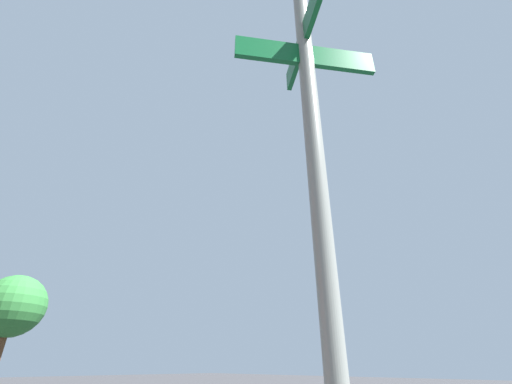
% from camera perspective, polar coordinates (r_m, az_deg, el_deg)
% --- Properties ---
extents(traffic_signal_near, '(1.93, 2.47, 5.61)m').
position_cam_1_polar(traffic_signal_near, '(2.84, -14.38, 24.87)').
color(traffic_signal_near, slate).
rests_on(traffic_signal_near, ground_plane).
extents(street_tree, '(2.43, 2.43, 5.07)m').
position_cam_1_polar(street_tree, '(17.52, -35.79, -15.42)').
color(street_tree, '#4C331E').
rests_on(street_tree, ground_plane).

